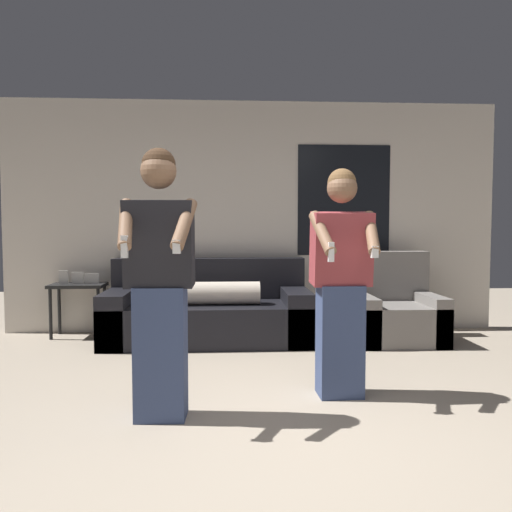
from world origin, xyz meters
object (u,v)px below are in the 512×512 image
object	(u,v)px
couch	(208,313)
armchair	(394,312)
person_left	(160,282)
person_right	(341,282)
side_table	(78,291)

from	to	relation	value
couch	armchair	size ratio (longest dim) A/B	2.27
armchair	person_left	bearing A→B (deg)	-136.87
person_left	person_right	xyz separation A→B (m)	(1.25, 0.36, -0.05)
side_table	person_right	size ratio (longest dim) A/B	0.45
person_left	side_table	bearing A→B (deg)	116.74
person_left	couch	bearing A→B (deg)	84.32
armchair	person_left	distance (m)	3.12
side_table	person_left	xyz separation A→B (m)	(1.25, -2.48, 0.38)
person_right	armchair	bearing A→B (deg)	60.42
couch	armchair	bearing A→B (deg)	-3.15
couch	person_left	size ratio (longest dim) A/B	1.25
couch	person_right	distance (m)	2.18
couch	person_right	xyz separation A→B (m)	(1.03, -1.85, 0.53)
side_table	person_right	xyz separation A→B (m)	(2.50, -2.12, 0.33)
armchair	person_right	xyz separation A→B (m)	(-0.99, -1.74, 0.53)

